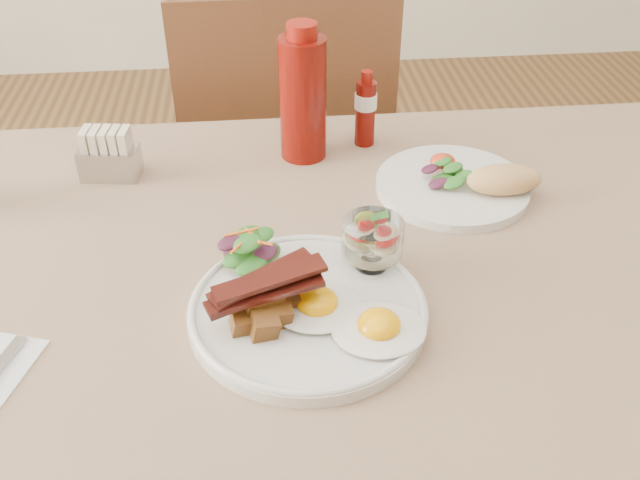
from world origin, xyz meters
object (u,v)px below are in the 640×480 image
second_plate (464,183)px  ketchup_bottle (303,96)px  main_plate (308,311)px  table (312,326)px  sugar_caddy (109,156)px  hot_sauce_bottle (365,109)px  chair_far (286,165)px  fruit_cup (373,238)px

second_plate → ketchup_bottle: ketchup_bottle is taller
main_plate → ketchup_bottle: (0.02, 0.38, 0.09)m
table → sugar_caddy: size_ratio=14.41×
table → hot_sauce_bottle: (0.12, 0.34, 0.15)m
main_plate → hot_sauce_bottle: size_ratio=2.22×
hot_sauce_bottle → sugar_caddy: bearing=-170.4°
ketchup_bottle → sugar_caddy: size_ratio=2.33×
chair_far → fruit_cup: bearing=-83.7°
hot_sauce_bottle → ketchup_bottle: bearing=-164.7°
main_plate → sugar_caddy: bearing=128.3°
ketchup_bottle → main_plate: bearing=-93.7°
table → fruit_cup: (0.07, -0.01, 0.15)m
second_plate → table: bearing=-144.4°
fruit_cup → ketchup_bottle: size_ratio=0.36×
main_plate → sugar_caddy: sugar_caddy is taller
chair_far → table: bearing=-90.0°
fruit_cup → hot_sauce_bottle: bearing=83.0°
fruit_cup → chair_far: bearing=96.3°
ketchup_bottle → second_plate: bearing=-30.6°
second_plate → ketchup_bottle: size_ratio=1.09×
chair_far → main_plate: 0.78m
second_plate → sugar_caddy: 0.53m
chair_far → hot_sauce_bottle: size_ratio=7.37×
table → fruit_cup: size_ratio=17.33×
table → main_plate: 0.12m
chair_far → sugar_caddy: size_ratio=10.08×
main_plate → ketchup_bottle: 0.40m
sugar_caddy → second_plate: bearing=-3.1°
table → fruit_cup: fruit_cup is taller
fruit_cup → sugar_caddy: size_ratio=0.83×
ketchup_bottle → sugar_caddy: ketchup_bottle is taller
chair_far → sugar_caddy: bearing=-125.6°
sugar_caddy → fruit_cup: bearing=-30.4°
chair_far → fruit_cup: size_ratio=12.11×
sugar_caddy → ketchup_bottle: bearing=14.8°
chair_far → main_plate: (-0.01, -0.74, 0.24)m
fruit_cup → main_plate: bearing=-141.0°
fruit_cup → sugar_caddy: (-0.36, 0.28, -0.02)m
table → sugar_caddy: 0.41m
table → ketchup_bottle: 0.36m
main_plate → hot_sauce_bottle: hot_sauce_bottle is taller
chair_far → hot_sauce_bottle: bearing=-70.4°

